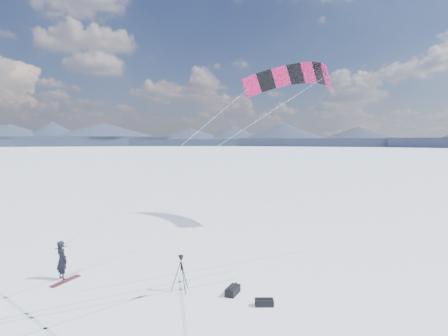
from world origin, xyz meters
TOP-DOWN VIEW (x-y plane):
  - ground at (0.00, 0.00)m, footprint 1800.00×1800.00m
  - horizon_hills at (-0.00, 0.00)m, footprint 704.00×704.00m
  - snow_tracks at (-0.41, -0.64)m, footprint 17.62×14.39m
  - snowkiter at (-1.57, 3.56)m, footprint 0.55×0.69m
  - snowboard at (-1.51, 3.23)m, footprint 1.36×0.98m
  - tripod at (1.97, -0.37)m, footprint 0.73×0.66m
  - gear_bag_a at (3.45, -1.74)m, footprint 0.84×0.71m
  - gear_bag_b at (3.79, -3.17)m, footprint 0.72×0.63m
  - power_kite at (14.44, 6.51)m, footprint 17.42×7.09m

SIDE VIEW (x-z plane):
  - ground at x=0.00m, z-range 0.00..0.00m
  - snowkiter at x=-1.57m, z-range -0.83..0.83m
  - snow_tracks at x=-0.41m, z-range 0.00..0.01m
  - snowboard at x=-1.51m, z-range 0.00..0.04m
  - gear_bag_b at x=3.79m, z-range -0.02..0.28m
  - gear_bag_a at x=3.45m, z-range -0.02..0.32m
  - tripod at x=1.97m, z-range 0.21..1.65m
  - horizon_hills at x=0.00m, z-range -0.64..9.53m
  - power_kite at x=14.44m, z-range 5.27..15.15m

